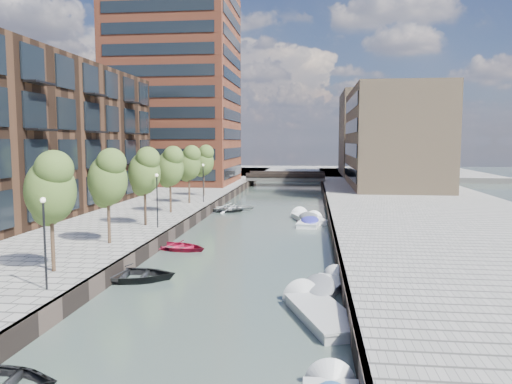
% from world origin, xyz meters
% --- Properties ---
extents(water, '(300.00, 300.00, 0.00)m').
position_xyz_m(water, '(0.00, 40.00, 0.00)').
color(water, '#38473F').
rests_on(water, ground).
extents(quay_right, '(20.00, 140.00, 1.00)m').
position_xyz_m(quay_right, '(16.00, 40.00, 0.50)').
color(quay_right, gray).
rests_on(quay_right, ground).
extents(quay_wall_left, '(0.25, 140.00, 1.00)m').
position_xyz_m(quay_wall_left, '(-6.10, 40.00, 0.50)').
color(quay_wall_left, '#332823').
rests_on(quay_wall_left, ground).
extents(quay_wall_right, '(0.25, 140.00, 1.00)m').
position_xyz_m(quay_wall_right, '(6.10, 40.00, 0.50)').
color(quay_wall_right, '#332823').
rests_on(quay_wall_right, ground).
extents(far_closure, '(80.00, 40.00, 1.00)m').
position_xyz_m(far_closure, '(0.00, 100.00, 0.50)').
color(far_closure, gray).
rests_on(far_closure, ground).
extents(apartment_block, '(8.00, 38.00, 14.00)m').
position_xyz_m(apartment_block, '(-20.00, 30.00, 8.00)').
color(apartment_block, black).
rests_on(apartment_block, quay_left).
extents(tower, '(18.00, 18.00, 30.00)m').
position_xyz_m(tower, '(-17.00, 65.00, 16.00)').
color(tower, brown).
rests_on(tower, quay_left).
extents(tan_block_near, '(12.00, 25.00, 14.00)m').
position_xyz_m(tan_block_near, '(16.00, 62.00, 8.00)').
color(tan_block_near, '#917759').
rests_on(tan_block_near, quay_right).
extents(tan_block_far, '(12.00, 20.00, 16.00)m').
position_xyz_m(tan_block_far, '(16.00, 88.00, 9.00)').
color(tan_block_far, '#917759').
rests_on(tan_block_far, quay_right).
extents(bridge, '(13.00, 6.00, 1.30)m').
position_xyz_m(bridge, '(0.00, 72.00, 1.39)').
color(bridge, gray).
rests_on(bridge, ground).
extents(tree_1, '(2.50, 2.50, 5.95)m').
position_xyz_m(tree_1, '(-8.50, 11.00, 5.31)').
color(tree_1, '#382619').
rests_on(tree_1, quay_left).
extents(tree_2, '(2.50, 2.50, 5.95)m').
position_xyz_m(tree_2, '(-8.50, 18.00, 5.31)').
color(tree_2, '#382619').
rests_on(tree_2, quay_left).
extents(tree_3, '(2.50, 2.50, 5.95)m').
position_xyz_m(tree_3, '(-8.50, 25.00, 5.31)').
color(tree_3, '#382619').
rests_on(tree_3, quay_left).
extents(tree_4, '(2.50, 2.50, 5.95)m').
position_xyz_m(tree_4, '(-8.50, 32.00, 5.31)').
color(tree_4, '#382619').
rests_on(tree_4, quay_left).
extents(tree_5, '(2.50, 2.50, 5.95)m').
position_xyz_m(tree_5, '(-8.50, 39.00, 5.31)').
color(tree_5, '#382619').
rests_on(tree_5, quay_left).
extents(tree_6, '(2.50, 2.50, 5.95)m').
position_xyz_m(tree_6, '(-8.50, 46.00, 5.31)').
color(tree_6, '#382619').
rests_on(tree_6, quay_left).
extents(lamp_0, '(0.24, 0.24, 4.12)m').
position_xyz_m(lamp_0, '(-7.20, 8.00, 3.51)').
color(lamp_0, black).
rests_on(lamp_0, quay_left).
extents(lamp_1, '(0.24, 0.24, 4.12)m').
position_xyz_m(lamp_1, '(-7.20, 24.00, 3.51)').
color(lamp_1, black).
rests_on(lamp_1, quay_left).
extents(lamp_2, '(0.24, 0.24, 4.12)m').
position_xyz_m(lamp_2, '(-7.20, 40.00, 3.51)').
color(lamp_2, black).
rests_on(lamp_2, quay_left).
extents(sloop_0, '(5.45, 4.18, 1.05)m').
position_xyz_m(sloop_0, '(-5.40, 13.20, 0.00)').
color(sloop_0, black).
rests_on(sloop_0, ground).
extents(sloop_2, '(4.92, 4.20, 0.86)m').
position_xyz_m(sloop_2, '(-4.74, 21.06, 0.00)').
color(sloop_2, maroon).
rests_on(sloop_2, ground).
extents(sloop_3, '(6.12, 5.38, 1.05)m').
position_xyz_m(sloop_3, '(-4.15, 40.68, 0.00)').
color(sloop_3, silver).
rests_on(sloop_3, ground).
extents(sloop_4, '(4.26, 3.20, 0.84)m').
position_xyz_m(sloop_4, '(-4.85, 39.75, 0.00)').
color(sloop_4, black).
rests_on(sloop_4, ground).
extents(motorboat_1, '(3.29, 5.14, 1.62)m').
position_xyz_m(motorboat_1, '(5.09, 12.38, 0.20)').
color(motorboat_1, silver).
rests_on(motorboat_1, ground).
extents(motorboat_2, '(3.66, 5.83, 1.84)m').
position_xyz_m(motorboat_2, '(4.77, 8.87, 0.11)').
color(motorboat_2, '#B0B0AE').
rests_on(motorboat_2, ground).
extents(motorboat_3, '(2.42, 5.34, 1.72)m').
position_xyz_m(motorboat_3, '(4.36, 32.91, 0.21)').
color(motorboat_3, white).
rests_on(motorboat_3, ground).
extents(motorboat_4, '(3.53, 5.87, 1.85)m').
position_xyz_m(motorboat_4, '(3.98, 34.96, 0.23)').
color(motorboat_4, white).
rests_on(motorboat_4, ground).
extents(car, '(2.40, 4.57, 1.48)m').
position_xyz_m(car, '(11.88, 56.45, 1.74)').
color(car, silver).
rests_on(car, quay_right).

